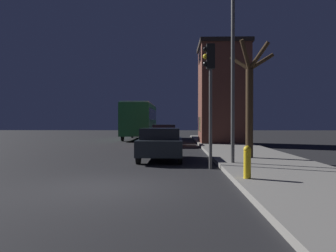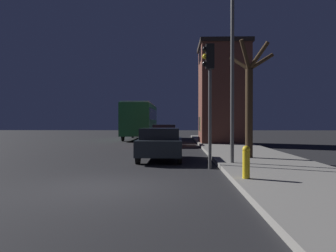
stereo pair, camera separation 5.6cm
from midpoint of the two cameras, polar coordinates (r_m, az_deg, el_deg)
The scene contains 10 objects.
ground_plane at distance 8.88m, azimuth -11.10°, elevation -10.48°, with size 120.00×120.00×0.00m, color black.
sidewalk at distance 9.33m, azimuth 24.08°, elevation -9.46°, with size 3.89×60.00×0.17m.
brick_building at distance 25.86m, azimuth 9.66°, elevation 5.73°, with size 3.83×4.35×7.62m.
streetlamp at distance 12.99m, azimuth 10.10°, elevation 12.96°, with size 1.16×0.37×6.69m.
traffic_light at distance 12.16m, azimuth 7.31°, elevation 7.99°, with size 0.43×0.24×4.57m.
bare_tree at distance 14.73m, azimuth 14.14°, elevation 4.60°, with size 1.92×1.30×5.08m.
bus at distance 32.61m, azimuth -4.80°, elevation 1.35°, with size 2.61×9.82×3.52m.
car_near_lane at distance 14.61m, azimuth -1.24°, elevation -3.06°, with size 1.88×3.95×1.45m.
car_mid_lane at distance 23.40m, azimuth -0.54°, elevation -1.57°, with size 1.77×3.83×1.55m.
fire_hydrant at distance 9.29m, azimuth 13.63°, elevation -5.98°, with size 0.21×0.21×0.91m.
Camera 2 is at (1.97, -8.49, 1.72)m, focal length 35.00 mm.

